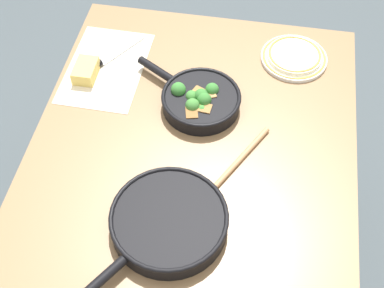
{
  "coord_description": "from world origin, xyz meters",
  "views": [
    {
      "loc": [
        0.88,
        0.15,
        1.95
      ],
      "look_at": [
        0.0,
        0.0,
        0.78
      ],
      "focal_mm": 50.0,
      "sensor_mm": 36.0,
      "label": 1
    }
  ],
  "objects_px": {
    "grater_knife": "(102,61)",
    "skillet_broccoli": "(201,100)",
    "skillet_eggs": "(168,222)",
    "wooden_spoon": "(215,187)",
    "dinner_plate_stack": "(294,56)",
    "cheese_block": "(86,71)"
  },
  "relations": [
    {
      "from": "skillet_broccoli",
      "to": "skillet_eggs",
      "type": "distance_m",
      "value": 0.41
    },
    {
      "from": "skillet_broccoli",
      "to": "grater_knife",
      "type": "distance_m",
      "value": 0.36
    },
    {
      "from": "wooden_spoon",
      "to": "grater_knife",
      "type": "xyz_separation_m",
      "value": [
        -0.41,
        -0.42,
        0.0
      ]
    },
    {
      "from": "skillet_broccoli",
      "to": "grater_knife",
      "type": "height_order",
      "value": "skillet_broccoli"
    },
    {
      "from": "grater_knife",
      "to": "cheese_block",
      "type": "xyz_separation_m",
      "value": [
        0.06,
        -0.03,
        0.01
      ]
    },
    {
      "from": "cheese_block",
      "to": "dinner_plate_stack",
      "type": "xyz_separation_m",
      "value": [
        -0.18,
        0.63,
        -0.01
      ]
    },
    {
      "from": "dinner_plate_stack",
      "to": "cheese_block",
      "type": "bearing_deg",
      "value": -73.86
    },
    {
      "from": "skillet_eggs",
      "to": "cheese_block",
      "type": "relative_size",
      "value": 4.19
    },
    {
      "from": "wooden_spoon",
      "to": "grater_knife",
      "type": "distance_m",
      "value": 0.58
    },
    {
      "from": "skillet_broccoli",
      "to": "skillet_eggs",
      "type": "height_order",
      "value": "skillet_broccoli"
    },
    {
      "from": "grater_knife",
      "to": "cheese_block",
      "type": "relative_size",
      "value": 2.42
    },
    {
      "from": "skillet_broccoli",
      "to": "cheese_block",
      "type": "bearing_deg",
      "value": 21.11
    },
    {
      "from": "grater_knife",
      "to": "skillet_broccoli",
      "type": "bearing_deg",
      "value": -77.9
    },
    {
      "from": "grater_knife",
      "to": "cheese_block",
      "type": "bearing_deg",
      "value": -175.45
    },
    {
      "from": "cheese_block",
      "to": "dinner_plate_stack",
      "type": "relative_size",
      "value": 0.46
    },
    {
      "from": "grater_knife",
      "to": "cheese_block",
      "type": "height_order",
      "value": "cheese_block"
    },
    {
      "from": "skillet_broccoli",
      "to": "wooden_spoon",
      "type": "height_order",
      "value": "skillet_broccoli"
    },
    {
      "from": "wooden_spoon",
      "to": "cheese_block",
      "type": "relative_size",
      "value": 3.81
    },
    {
      "from": "wooden_spoon",
      "to": "cheese_block",
      "type": "xyz_separation_m",
      "value": [
        -0.34,
        -0.45,
        0.01
      ]
    },
    {
      "from": "skillet_broccoli",
      "to": "dinner_plate_stack",
      "type": "relative_size",
      "value": 1.62
    },
    {
      "from": "cheese_block",
      "to": "skillet_broccoli",
      "type": "bearing_deg",
      "value": 79.84
    },
    {
      "from": "wooden_spoon",
      "to": "dinner_plate_stack",
      "type": "height_order",
      "value": "dinner_plate_stack"
    }
  ]
}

